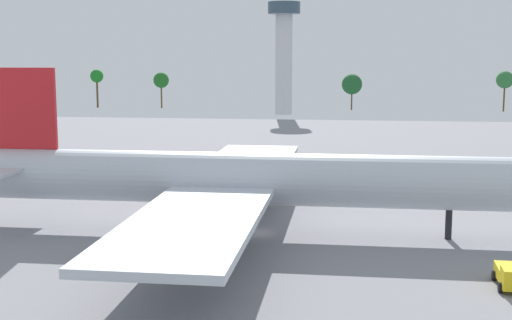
% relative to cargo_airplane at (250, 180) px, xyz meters
% --- Properties ---
extents(ground_plane, '(276.62, 276.62, 0.00)m').
position_rel_cargo_airplane_xyz_m(ground_plane, '(0.63, 0.00, -5.89)').
color(ground_plane, gray).
extents(cargo_airplane, '(69.16, 64.28, 17.88)m').
position_rel_cargo_airplane_xyz_m(cargo_airplane, '(0.00, 0.00, 0.00)').
color(cargo_airplane, silver).
rests_on(cargo_airplane, ground_plane).
extents(baggage_tug, '(2.52, 5.30, 2.08)m').
position_rel_cargo_airplane_xyz_m(baggage_tug, '(24.01, -15.46, -4.82)').
color(baggage_tug, yellow).
rests_on(baggage_tug, ground_plane).
extents(control_tower, '(10.60, 10.60, 36.72)m').
position_rel_cargo_airplane_xyz_m(control_tower, '(-10.83, 157.35, 15.98)').
color(control_tower, silver).
rests_on(control_tower, ground_plane).
extents(tree_line_backdrop, '(161.72, 7.28, 14.60)m').
position_rel_cargo_airplane_xyz_m(tree_line_backdrop, '(4.50, 179.31, 4.48)').
color(tree_line_backdrop, '#51381E').
rests_on(tree_line_backdrop, ground_plane).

